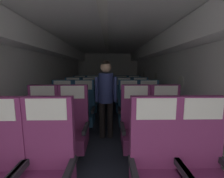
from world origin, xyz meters
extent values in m
cube|color=#2D3342|center=(0.00, 3.91, -0.01)|extent=(3.30, 8.22, 0.02)
cube|color=silver|center=(-1.55, 3.91, 1.08)|extent=(0.08, 7.82, 2.15)
cube|color=silver|center=(1.55, 3.91, 1.08)|extent=(0.08, 7.82, 2.15)
cube|color=silver|center=(0.00, 3.91, 2.15)|extent=(3.18, 7.82, 0.06)
cube|color=silver|center=(0.00, 7.84, 1.08)|extent=(3.18, 0.06, 2.15)
cube|color=white|center=(-1.33, 3.91, 1.93)|extent=(0.37, 7.51, 0.36)
cube|color=white|center=(1.33, 3.91, 1.93)|extent=(0.37, 7.51, 0.36)
cube|color=white|center=(0.00, 3.91, 2.11)|extent=(0.12, 7.04, 0.02)
cylinder|color=white|center=(1.51, 3.13, 1.12)|extent=(0.01, 0.26, 0.26)
cylinder|color=white|center=(1.51, 4.69, 1.12)|extent=(0.01, 0.26, 0.26)
cylinder|color=white|center=(1.51, 6.26, 1.12)|extent=(0.01, 0.26, 0.26)
cube|color=#7A2D60|center=(-0.95, 1.56, 0.78)|extent=(0.45, 0.09, 0.71)
cube|color=#28282D|center=(-0.73, 1.36, 0.52)|extent=(0.05, 0.42, 0.06)
cube|color=#7A2D60|center=(-0.49, 1.58, 0.78)|extent=(0.45, 0.09, 0.71)
cube|color=#28282D|center=(-0.27, 1.37, 0.52)|extent=(0.05, 0.42, 0.06)
cube|color=#28282D|center=(-0.71, 1.37, 0.52)|extent=(0.05, 0.42, 0.06)
cube|color=silver|center=(-0.49, 1.53, 1.03)|extent=(0.36, 0.01, 0.20)
cube|color=#7A2D60|center=(0.94, 1.57, 0.78)|extent=(0.45, 0.09, 0.71)
cube|color=#28282D|center=(0.73, 1.37, 0.52)|extent=(0.05, 0.42, 0.06)
cube|color=silver|center=(0.94, 1.52, 1.03)|extent=(0.36, 0.01, 0.20)
cube|color=#7A2D60|center=(0.51, 1.57, 0.78)|extent=(0.45, 0.09, 0.71)
cube|color=#28282D|center=(0.72, 1.37, 0.52)|extent=(0.05, 0.42, 0.06)
cube|color=#28282D|center=(0.29, 1.37, 0.52)|extent=(0.05, 0.42, 0.06)
cube|color=silver|center=(0.51, 1.52, 1.03)|extent=(0.36, 0.01, 0.20)
cube|color=#38383D|center=(-0.95, 2.32, 0.11)|extent=(0.16, 0.18, 0.21)
cube|color=#7A2D60|center=(-0.95, 2.32, 0.32)|extent=(0.45, 0.50, 0.21)
cube|color=#7A2D60|center=(-0.95, 2.53, 0.78)|extent=(0.45, 0.09, 0.71)
cube|color=#28282D|center=(-0.73, 2.32, 0.52)|extent=(0.05, 0.42, 0.06)
cube|color=#28282D|center=(-1.17, 2.32, 0.52)|extent=(0.05, 0.42, 0.06)
cube|color=silver|center=(-0.95, 2.48, 1.03)|extent=(0.36, 0.01, 0.20)
cube|color=#38383D|center=(-0.49, 2.33, 0.11)|extent=(0.16, 0.18, 0.21)
cube|color=#7A2D60|center=(-0.49, 2.33, 0.32)|extent=(0.45, 0.50, 0.21)
cube|color=#7A2D60|center=(-0.49, 2.53, 0.78)|extent=(0.45, 0.09, 0.71)
cube|color=#28282D|center=(-0.27, 2.33, 0.52)|extent=(0.05, 0.42, 0.06)
cube|color=#28282D|center=(-0.71, 2.33, 0.52)|extent=(0.05, 0.42, 0.06)
cube|color=silver|center=(-0.49, 2.48, 1.03)|extent=(0.36, 0.01, 0.20)
cube|color=#38383D|center=(0.96, 2.31, 0.11)|extent=(0.16, 0.18, 0.21)
cube|color=#7A2D60|center=(0.96, 2.31, 0.32)|extent=(0.45, 0.50, 0.21)
cube|color=#7A2D60|center=(0.96, 2.52, 0.78)|extent=(0.45, 0.09, 0.71)
cube|color=#28282D|center=(1.18, 2.31, 0.52)|extent=(0.05, 0.42, 0.06)
cube|color=#28282D|center=(0.74, 2.31, 0.52)|extent=(0.05, 0.42, 0.06)
cube|color=silver|center=(0.96, 2.47, 1.03)|extent=(0.36, 0.01, 0.20)
cube|color=#38383D|center=(0.49, 2.32, 0.11)|extent=(0.16, 0.18, 0.21)
cube|color=#7A2D60|center=(0.49, 2.32, 0.32)|extent=(0.45, 0.50, 0.21)
cube|color=#7A2D60|center=(0.49, 2.52, 0.78)|extent=(0.45, 0.09, 0.71)
cube|color=#28282D|center=(0.71, 2.32, 0.52)|extent=(0.05, 0.42, 0.06)
cube|color=#28282D|center=(0.28, 2.32, 0.52)|extent=(0.05, 0.42, 0.06)
cube|color=silver|center=(0.49, 2.47, 1.03)|extent=(0.36, 0.01, 0.20)
cube|color=#38383D|center=(-0.95, 3.27, 0.11)|extent=(0.16, 0.18, 0.21)
cube|color=navy|center=(-0.95, 3.27, 0.32)|extent=(0.45, 0.50, 0.21)
cube|color=navy|center=(-0.95, 3.48, 0.78)|extent=(0.45, 0.09, 0.71)
cube|color=#28282D|center=(-0.73, 3.27, 0.52)|extent=(0.05, 0.42, 0.06)
cube|color=#28282D|center=(-1.17, 3.27, 0.52)|extent=(0.05, 0.42, 0.06)
cube|color=silver|center=(-0.95, 3.43, 1.03)|extent=(0.36, 0.01, 0.20)
cube|color=#38383D|center=(-0.49, 3.28, 0.11)|extent=(0.16, 0.18, 0.21)
cube|color=navy|center=(-0.49, 3.28, 0.32)|extent=(0.45, 0.50, 0.21)
cube|color=navy|center=(-0.49, 3.49, 0.78)|extent=(0.45, 0.09, 0.71)
cube|color=#28282D|center=(-0.27, 3.28, 0.52)|extent=(0.05, 0.42, 0.06)
cube|color=#28282D|center=(-0.71, 3.28, 0.52)|extent=(0.05, 0.42, 0.06)
cube|color=silver|center=(-0.49, 3.44, 1.03)|extent=(0.36, 0.01, 0.20)
cube|color=#38383D|center=(0.95, 3.27, 0.11)|extent=(0.16, 0.18, 0.21)
cube|color=navy|center=(0.95, 3.27, 0.32)|extent=(0.45, 0.50, 0.21)
cube|color=navy|center=(0.95, 3.48, 0.78)|extent=(0.45, 0.09, 0.71)
cube|color=#28282D|center=(1.17, 3.27, 0.52)|extent=(0.05, 0.42, 0.06)
cube|color=#28282D|center=(0.73, 3.27, 0.52)|extent=(0.05, 0.42, 0.06)
cube|color=silver|center=(0.95, 3.43, 1.03)|extent=(0.36, 0.01, 0.20)
cube|color=#38383D|center=(0.51, 3.27, 0.11)|extent=(0.16, 0.18, 0.21)
cube|color=navy|center=(0.51, 3.27, 0.32)|extent=(0.45, 0.50, 0.21)
cube|color=navy|center=(0.51, 3.47, 0.78)|extent=(0.45, 0.09, 0.71)
cube|color=#28282D|center=(0.72, 3.27, 0.52)|extent=(0.05, 0.42, 0.06)
cube|color=#28282D|center=(0.29, 3.27, 0.52)|extent=(0.05, 0.42, 0.06)
cube|color=silver|center=(0.51, 3.42, 1.03)|extent=(0.36, 0.01, 0.20)
cube|color=#38383D|center=(-0.95, 4.23, 0.11)|extent=(0.16, 0.18, 0.21)
cube|color=navy|center=(-0.95, 4.23, 0.32)|extent=(0.45, 0.50, 0.21)
cube|color=navy|center=(-0.95, 4.44, 0.78)|extent=(0.45, 0.09, 0.71)
cube|color=#28282D|center=(-0.74, 4.23, 0.52)|extent=(0.05, 0.42, 0.06)
cube|color=#28282D|center=(-1.17, 4.23, 0.52)|extent=(0.05, 0.42, 0.06)
cube|color=silver|center=(-0.95, 4.39, 1.03)|extent=(0.36, 0.01, 0.20)
cube|color=#38383D|center=(-0.49, 4.25, 0.11)|extent=(0.16, 0.18, 0.21)
cube|color=navy|center=(-0.49, 4.25, 0.32)|extent=(0.45, 0.50, 0.21)
cube|color=navy|center=(-0.49, 4.45, 0.78)|extent=(0.45, 0.09, 0.71)
cube|color=#28282D|center=(-0.27, 4.25, 0.52)|extent=(0.05, 0.42, 0.06)
cube|color=#28282D|center=(-0.71, 4.25, 0.52)|extent=(0.05, 0.42, 0.06)
cube|color=silver|center=(-0.49, 4.40, 1.03)|extent=(0.36, 0.01, 0.20)
cube|color=#38383D|center=(0.96, 4.23, 0.11)|extent=(0.16, 0.18, 0.21)
cube|color=navy|center=(0.96, 4.23, 0.32)|extent=(0.45, 0.50, 0.21)
cube|color=navy|center=(0.96, 4.44, 0.78)|extent=(0.45, 0.09, 0.71)
cube|color=#28282D|center=(1.18, 4.23, 0.52)|extent=(0.05, 0.42, 0.06)
cube|color=#28282D|center=(0.74, 4.23, 0.52)|extent=(0.05, 0.42, 0.06)
cube|color=silver|center=(0.96, 4.39, 1.03)|extent=(0.36, 0.01, 0.20)
cube|color=#38383D|center=(0.49, 4.25, 0.11)|extent=(0.16, 0.18, 0.21)
cube|color=navy|center=(0.49, 4.25, 0.32)|extent=(0.45, 0.50, 0.21)
cube|color=navy|center=(0.49, 4.45, 0.78)|extent=(0.45, 0.09, 0.71)
cube|color=#28282D|center=(0.71, 4.25, 0.52)|extent=(0.05, 0.42, 0.06)
cube|color=#28282D|center=(0.28, 4.25, 0.52)|extent=(0.05, 0.42, 0.06)
cube|color=silver|center=(0.49, 4.40, 1.03)|extent=(0.36, 0.01, 0.20)
cube|color=#38383D|center=(-0.95, 5.19, 0.11)|extent=(0.16, 0.18, 0.21)
cube|color=navy|center=(-0.95, 5.19, 0.32)|extent=(0.45, 0.50, 0.21)
cube|color=navy|center=(-0.95, 5.40, 0.78)|extent=(0.45, 0.09, 0.71)
cube|color=#28282D|center=(-0.73, 5.19, 0.52)|extent=(0.05, 0.42, 0.06)
cube|color=#28282D|center=(-1.17, 5.19, 0.52)|extent=(0.05, 0.42, 0.06)
cube|color=silver|center=(-0.95, 5.35, 1.03)|extent=(0.36, 0.01, 0.20)
cube|color=#38383D|center=(-0.51, 5.20, 0.11)|extent=(0.16, 0.18, 0.21)
cube|color=navy|center=(-0.51, 5.20, 0.32)|extent=(0.45, 0.50, 0.21)
cube|color=navy|center=(-0.51, 5.40, 0.78)|extent=(0.45, 0.09, 0.71)
cube|color=#28282D|center=(-0.29, 5.20, 0.52)|extent=(0.05, 0.42, 0.06)
cube|color=#28282D|center=(-0.72, 5.20, 0.52)|extent=(0.05, 0.42, 0.06)
cube|color=silver|center=(-0.51, 5.35, 1.03)|extent=(0.36, 0.01, 0.20)
cube|color=#38383D|center=(0.95, 5.21, 0.11)|extent=(0.16, 0.18, 0.21)
cube|color=navy|center=(0.95, 5.21, 0.32)|extent=(0.45, 0.50, 0.21)
cube|color=navy|center=(0.95, 5.41, 0.78)|extent=(0.45, 0.09, 0.71)
cube|color=#28282D|center=(1.17, 5.21, 0.52)|extent=(0.05, 0.42, 0.06)
cube|color=#28282D|center=(0.73, 5.21, 0.52)|extent=(0.05, 0.42, 0.06)
cube|color=silver|center=(0.95, 5.36, 1.03)|extent=(0.36, 0.01, 0.20)
cube|color=#38383D|center=(0.50, 5.20, 0.11)|extent=(0.16, 0.18, 0.21)
cube|color=navy|center=(0.50, 5.20, 0.32)|extent=(0.45, 0.50, 0.21)
cube|color=navy|center=(0.50, 5.40, 0.78)|extent=(0.45, 0.09, 0.71)
cube|color=#28282D|center=(0.72, 5.20, 0.52)|extent=(0.05, 0.42, 0.06)
cube|color=#28282D|center=(0.28, 5.20, 0.52)|extent=(0.05, 0.42, 0.06)
cube|color=silver|center=(0.50, 5.35, 1.03)|extent=(0.36, 0.01, 0.20)
cylinder|color=black|center=(-0.07, 3.06, 0.36)|extent=(0.11, 0.11, 0.73)
cylinder|color=black|center=(0.09, 3.06, 0.36)|extent=(0.11, 0.11, 0.73)
cylinder|color=navy|center=(0.01, 3.06, 1.02)|extent=(0.28, 0.28, 0.57)
cylinder|color=navy|center=(-0.17, 3.06, 0.99)|extent=(0.07, 0.07, 0.49)
cylinder|color=navy|center=(0.19, 3.06, 0.99)|extent=(0.07, 0.07, 0.49)
sphere|color=tan|center=(0.01, 3.06, 1.41)|extent=(0.21, 0.21, 0.21)
sphere|color=black|center=(0.01, 3.06, 1.46)|extent=(0.18, 0.18, 0.18)
camera|label=1|loc=(0.08, 0.24, 1.40)|focal=23.46mm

